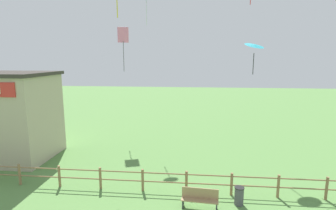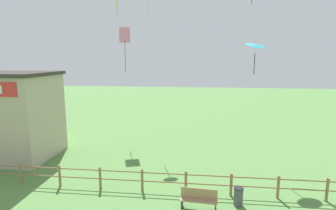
{
  "view_description": "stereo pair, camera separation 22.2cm",
  "coord_description": "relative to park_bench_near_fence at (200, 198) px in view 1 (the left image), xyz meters",
  "views": [
    {
      "loc": [
        1.49,
        -6.29,
        7.1
      ],
      "look_at": [
        0.0,
        8.77,
        4.42
      ],
      "focal_mm": 28.0,
      "sensor_mm": 36.0,
      "label": 1
    },
    {
      "loc": [
        1.71,
        -6.27,
        7.1
      ],
      "look_at": [
        0.0,
        8.77,
        4.42
      ],
      "focal_mm": 28.0,
      "sensor_mm": 36.0,
      "label": 2
    }
  ],
  "objects": [
    {
      "name": "wooden_fence",
      "position": [
        -1.87,
        1.38,
        0.19
      ],
      "size": [
        21.46,
        0.14,
        1.23
      ],
      "color": "olive",
      "rests_on": "ground_plane"
    },
    {
      "name": "kite_cyan_delta",
      "position": [
        3.63,
        6.84,
        7.47
      ],
      "size": [
        1.81,
        1.8,
        2.22
      ],
      "color": "#2DB2C6"
    },
    {
      "name": "trash_bin",
      "position": [
        1.92,
        0.48,
        -0.05
      ],
      "size": [
        0.48,
        0.48,
        0.92
      ],
      "color": "#4C4C51",
      "rests_on": "ground_plane"
    },
    {
      "name": "park_bench_near_fence",
      "position": [
        0.0,
        0.0,
        0.0
      ],
      "size": [
        1.79,
        0.55,
        0.97
      ],
      "color": "#9E7F56",
      "rests_on": "ground_plane"
    },
    {
      "name": "kite_pink_diamond",
      "position": [
        -6.72,
        11.77,
        8.3
      ],
      "size": [
        1.02,
        0.58,
        3.9
      ],
      "color": "pink"
    }
  ]
}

